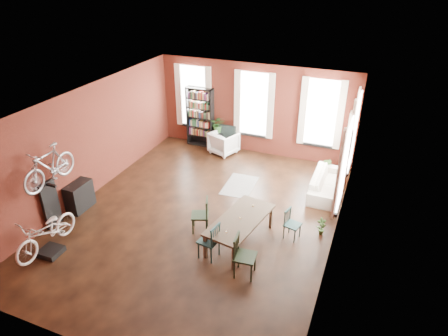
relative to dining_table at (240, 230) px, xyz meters
The scene contains 19 objects.
room 2.45m from the dining_table, 132.18° to the left, with size 9.00×9.04×3.22m.
dining_table is the anchor object (origin of this frame).
dining_chair_a 0.94m from the dining_table, 121.21° to the right, with size 0.43×0.43×0.94m, color #1C3E3E.
dining_chair_b 1.12m from the dining_table, behind, with size 0.43×0.43×0.93m, color black.
dining_chair_c 1.17m from the dining_table, 64.44° to the right, with size 0.47×0.47×1.01m, color black.
dining_chair_d 1.32m from the dining_table, 29.38° to the left, with size 0.37×0.37×0.80m, color #183634.
bookshelf 6.01m from the dining_table, 124.40° to the left, with size 1.00×0.32×2.20m, color black.
white_armchair 5.13m from the dining_table, 116.65° to the left, with size 0.85×0.80×0.88m, color white.
cream_sofa 3.59m from the dining_table, 63.86° to the left, with size 2.08×0.61×0.81m, color beige.
striped_rug 2.78m from the dining_table, 110.21° to the left, with size 0.88×1.41×0.01m, color black.
bike_trainer 4.55m from the dining_table, 151.93° to the right, with size 0.49×0.49×0.14m, color black.
bike_wall_rack 4.92m from the dining_table, 166.11° to the right, with size 0.16×0.60×1.30m, color black.
console_table 4.66m from the dining_table, behind, with size 0.40×0.80×0.80m, color black.
plant_stand 5.55m from the dining_table, 118.06° to the left, with size 0.31×0.31×0.62m, color black.
plant_by_sofa 4.43m from the dining_table, 72.00° to the left, with size 0.36×0.65×0.29m, color #325722.
plant_small 2.12m from the dining_table, 30.60° to the left, with size 0.25×0.47×0.17m, color #355E25.
bicycle_floor 4.61m from the dining_table, 152.47° to the right, with size 0.62×0.94×1.78m, color silver.
bicycle_hung 5.00m from the dining_table, 165.37° to the right, with size 0.47×1.00×1.66m, color #A5A8AD.
plant_on_stand 5.62m from the dining_table, 118.25° to the left, with size 0.56×0.62×0.49m, color #2A5723.
Camera 1 is at (4.00, -8.11, 6.27)m, focal length 32.00 mm.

